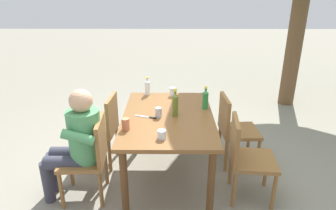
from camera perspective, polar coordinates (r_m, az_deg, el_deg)
ground_plane at (r=3.59m, az=0.00°, el=-13.40°), size 24.00×24.00×0.00m
dining_table at (r=3.24m, az=0.00°, el=-3.63°), size 1.42×0.96×0.78m
chair_near_right at (r=3.16m, az=-14.46°, el=-9.05°), size 0.47×0.47×0.87m
chair_far_left at (r=3.69m, az=12.21°, el=-4.07°), size 0.46×0.46×0.87m
chair_far_right at (r=3.15m, az=14.43°, el=-9.10°), size 0.48×0.48×0.87m
chair_near_left at (r=3.70m, az=-12.15°, el=-4.03°), size 0.47×0.47×0.87m
person_in_white_shirt at (r=3.10m, az=-16.73°, el=-6.36°), size 0.47×0.62×1.18m
bottle_olive at (r=3.14m, az=1.36°, el=0.12°), size 0.06×0.06×0.30m
bottle_clear at (r=3.77m, az=-3.91°, el=3.39°), size 0.06×0.06×0.23m
bottle_green at (r=3.36m, az=7.07°, el=1.09°), size 0.06×0.06×0.26m
cup_glass at (r=2.73m, az=-1.18°, el=-5.56°), size 0.08×0.08×0.08m
cup_white at (r=3.74m, az=0.89°, el=2.52°), size 0.07×0.07×0.11m
cup_terracotta at (r=2.91m, az=-8.01°, el=-3.59°), size 0.07×0.07×0.12m
cup_steel at (r=3.15m, az=-1.82°, el=-1.41°), size 0.07×0.07×0.10m
table_knife at (r=3.16m, az=-3.95°, el=-2.27°), size 0.10×0.23×0.01m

